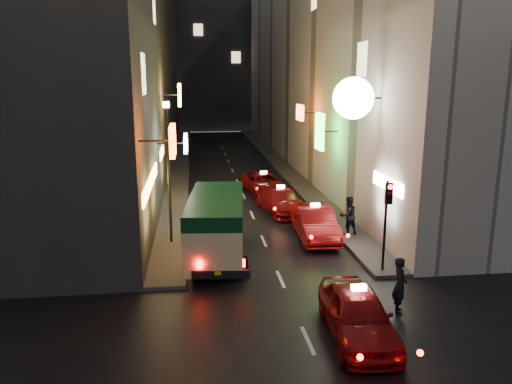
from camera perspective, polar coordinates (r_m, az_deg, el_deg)
name	(u,v)px	position (r m, az deg, el deg)	size (l,w,h in m)	color
building_left	(130,57)	(43.00, -14.24, 14.77)	(7.60, 52.00, 18.00)	#353330
building_right	(322,58)	(44.14, 7.60, 14.99)	(8.14, 52.00, 18.00)	beige
building_far	(212,51)	(74.85, -5.04, 15.72)	(30.00, 10.00, 22.00)	#35353A
sidewalk_left	(180,164)	(43.33, -8.65, 3.14)	(1.50, 52.00, 0.15)	#42403D
sidewalk_right	(278,162)	(43.94, 2.51, 3.41)	(1.50, 52.00, 0.15)	#42403D
minibus	(216,220)	(20.51, -4.55, -3.21)	(2.75, 6.34, 2.65)	beige
taxi_near	(358,310)	(15.00, 11.54, -13.10)	(2.49, 5.46, 1.87)	maroon
taxi_second	(315,220)	(23.41, 6.75, -3.20)	(2.49, 5.67, 1.95)	maroon
taxi_third	(281,198)	(27.81, 2.82, -0.71)	(2.89, 5.31, 1.77)	maroon
taxi_far	(264,182)	(32.40, 0.87, 1.19)	(2.70, 4.99, 1.68)	maroon
pedestrian_crossing	(400,282)	(16.74, 16.14, -9.81)	(0.68, 0.44, 2.08)	black
pedestrian_sidewalk	(348,213)	(23.68, 10.49, -2.39)	(0.78, 0.49, 2.08)	black
traffic_light	(387,207)	(19.17, 14.80, -1.63)	(0.26, 0.43, 3.50)	black
lamp_post	(168,163)	(22.03, -9.98, 3.24)	(0.28, 0.28, 6.22)	black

